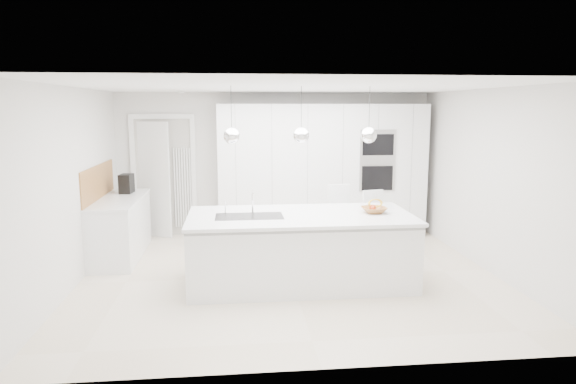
{
  "coord_description": "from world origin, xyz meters",
  "views": [
    {
      "loc": [
        -0.73,
        -6.58,
        2.24
      ],
      "look_at": [
        0.0,
        0.3,
        1.1
      ],
      "focal_mm": 32.0,
      "sensor_mm": 36.0,
      "label": 1
    }
  ],
  "objects": [
    {
      "name": "island_base",
      "position": [
        0.1,
        -0.3,
        0.43
      ],
      "size": [
        2.8,
        1.2,
        0.86
      ],
      "primitive_type": "cube",
      "color": "white",
      "rests_on": "floor"
    },
    {
      "name": "left_worktop",
      "position": [
        -2.45,
        1.2,
        0.88
      ],
      "size": [
        0.62,
        1.82,
        0.04
      ],
      "primitive_type": "cube",
      "color": "white",
      "rests_on": "left_base_cabinets"
    },
    {
      "name": "island_sink",
      "position": [
        -0.55,
        -0.3,
        0.82
      ],
      "size": [
        0.84,
        0.44,
        0.18
      ],
      "primitive_type": null,
      "color": "#3F3F42",
      "rests_on": "island_worktop"
    },
    {
      "name": "radiator",
      "position": [
        -1.63,
        2.46,
        0.85
      ],
      "size": [
        0.32,
        0.04,
        1.4
      ],
      "primitive_type": null,
      "color": "white",
      "rests_on": "floor"
    },
    {
      "name": "pendant_mid",
      "position": [
        0.1,
        -0.3,
        1.9
      ],
      "size": [
        0.2,
        0.2,
        0.2
      ],
      "primitive_type": "sphere",
      "color": "white",
      "rests_on": "ceiling"
    },
    {
      "name": "ceiling",
      "position": [
        0.0,
        0.0,
        2.5
      ],
      "size": [
        5.5,
        5.5,
        0.0
      ],
      "primitive_type": "plane",
      "rotation": [
        3.14,
        0.0,
        0.0
      ],
      "color": "white",
      "rests_on": "wall_back"
    },
    {
      "name": "bar_stool_left",
      "position": [
        0.82,
        0.7,
        0.55
      ],
      "size": [
        0.46,
        0.57,
        1.1
      ],
      "primitive_type": null,
      "rotation": [
        0.0,
        0.0,
        0.21
      ],
      "color": "white",
      "rests_on": "floor"
    },
    {
      "name": "tall_cabinets",
      "position": [
        0.8,
        2.2,
        1.15
      ],
      "size": [
        3.6,
        0.6,
        2.3
      ],
      "primitive_type": "cube",
      "color": "white",
      "rests_on": "floor"
    },
    {
      "name": "espresso_machine",
      "position": [
        -2.43,
        1.68,
        1.05
      ],
      "size": [
        0.21,
        0.3,
        0.3
      ],
      "primitive_type": "cube",
      "rotation": [
        0.0,
        0.0,
        -0.09
      ],
      "color": "black",
      "rests_on": "left_worktop"
    },
    {
      "name": "apple_b",
      "position": [
        1.03,
        -0.28,
        0.97
      ],
      "size": [
        0.08,
        0.08,
        0.08
      ],
      "primitive_type": "sphere",
      "color": "#A72E0F",
      "rests_on": "fruit_bowl"
    },
    {
      "name": "bar_stool_right",
      "position": [
        1.31,
        0.6,
        0.51
      ],
      "size": [
        0.44,
        0.54,
        1.03
      ],
      "primitive_type": null,
      "rotation": [
        0.0,
        0.0,
        0.23
      ],
      "color": "white",
      "rests_on": "floor"
    },
    {
      "name": "pendant_left",
      "position": [
        -0.75,
        -0.3,
        1.9
      ],
      "size": [
        0.2,
        0.2,
        0.2
      ],
      "primitive_type": "sphere",
      "color": "white",
      "rests_on": "ceiling"
    },
    {
      "name": "wall_left",
      "position": [
        -2.75,
        0.0,
        1.25
      ],
      "size": [
        0.0,
        5.0,
        5.0
      ],
      "primitive_type": "plane",
      "rotation": [
        1.57,
        0.0,
        1.57
      ],
      "color": "silver",
      "rests_on": "ground"
    },
    {
      "name": "fruit_bowl",
      "position": [
        1.06,
        -0.25,
        0.94
      ],
      "size": [
        0.36,
        0.36,
        0.08
      ],
      "primitive_type": "imported",
      "rotation": [
        0.0,
        0.0,
        0.15
      ],
      "color": "#AD753D",
      "rests_on": "island_worktop"
    },
    {
      "name": "oak_backsplash",
      "position": [
        -2.74,
        1.2,
        1.15
      ],
      "size": [
        0.02,
        1.8,
        0.5
      ],
      "primitive_type": "cube",
      "color": "#AD753D",
      "rests_on": "wall_left"
    },
    {
      "name": "floor",
      "position": [
        0.0,
        0.0,
        0.0
      ],
      "size": [
        5.5,
        5.5,
        0.0
      ],
      "primitive_type": "plane",
      "color": "beige",
      "rests_on": "ground"
    },
    {
      "name": "banana_bunch",
      "position": [
        1.08,
        -0.23,
        1.02
      ],
      "size": [
        0.25,
        0.18,
        0.22
      ],
      "primitive_type": "torus",
      "rotation": [
        1.22,
        0.0,
        0.35
      ],
      "color": "yellow",
      "rests_on": "fruit_bowl"
    },
    {
      "name": "doorway_frame",
      "position": [
        -1.95,
        2.47,
        1.02
      ],
      "size": [
        1.11,
        0.08,
        2.13
      ],
      "primitive_type": null,
      "color": "white",
      "rests_on": "floor"
    },
    {
      "name": "wall_back",
      "position": [
        0.0,
        2.5,
        1.25
      ],
      "size": [
        5.5,
        0.0,
        5.5
      ],
      "primitive_type": "plane",
      "rotation": [
        1.57,
        0.0,
        0.0
      ],
      "color": "silver",
      "rests_on": "ground"
    },
    {
      "name": "left_base_cabinets",
      "position": [
        -2.45,
        1.2,
        0.43
      ],
      "size": [
        0.6,
        1.8,
        0.86
      ],
      "primitive_type": "cube",
      "color": "white",
      "rests_on": "floor"
    },
    {
      "name": "pendant_right",
      "position": [
        0.95,
        -0.3,
        1.9
      ],
      "size": [
        0.2,
        0.2,
        0.2
      ],
      "primitive_type": "sphere",
      "color": "white",
      "rests_on": "ceiling"
    },
    {
      "name": "island_tap",
      "position": [
        -0.5,
        -0.1,
        1.05
      ],
      "size": [
        0.02,
        0.02,
        0.3
      ],
      "primitive_type": "cylinder",
      "color": "white",
      "rests_on": "island_worktop"
    },
    {
      "name": "island_worktop",
      "position": [
        0.1,
        -0.25,
        0.88
      ],
      "size": [
        2.84,
        1.4,
        0.04
      ],
      "primitive_type": "cube",
      "color": "white",
      "rests_on": "island_base"
    },
    {
      "name": "hallway_door",
      "position": [
        -2.2,
        2.42,
        1.0
      ],
      "size": [
        0.76,
        0.38,
        2.0
      ],
      "primitive_type": "cube",
      "rotation": [
        0.0,
        0.0,
        -0.44
      ],
      "color": "white",
      "rests_on": "floor"
    },
    {
      "name": "oven_stack",
      "position": [
        1.7,
        1.89,
        1.35
      ],
      "size": [
        0.62,
        0.04,
        1.05
      ],
      "primitive_type": null,
      "color": "#A5A5A8",
      "rests_on": "tall_cabinets"
    },
    {
      "name": "apple_a",
      "position": [
        1.03,
        -0.31,
        0.97
      ],
      "size": [
        0.07,
        0.07,
        0.07
      ],
      "primitive_type": "sphere",
      "color": "#A72E0F",
      "rests_on": "fruit_bowl"
    }
  ]
}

